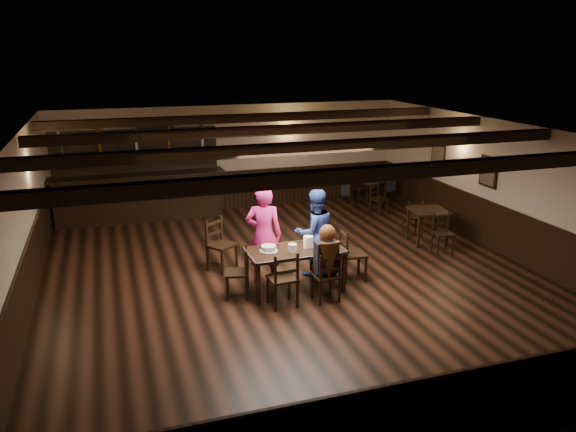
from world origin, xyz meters
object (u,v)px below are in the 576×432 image
object	(u,v)px
bar_counter	(139,190)
woman_pink	(264,235)
dining_table	(295,253)
chair_near_right	(328,273)
man_blue	(315,232)
cake	(269,249)
chair_near_left	(284,276)

from	to	relation	value
bar_counter	woman_pink	bearing A→B (deg)	-68.56
dining_table	chair_near_right	size ratio (longest dim) A/B	1.92
man_blue	cake	size ratio (longest dim) A/B	5.27
man_blue	cake	xyz separation A→B (m)	(-1.03, -0.50, -0.02)
chair_near_left	cake	xyz separation A→B (m)	(-0.06, 0.68, 0.24)
dining_table	man_blue	world-z (taller)	man_blue
chair_near_left	chair_near_right	world-z (taller)	chair_near_left
chair_near_right	cake	distance (m)	1.11
dining_table	chair_near_right	world-z (taller)	chair_near_right
chair_near_left	bar_counter	world-z (taller)	bar_counter
dining_table	cake	xyz separation A→B (m)	(-0.45, 0.07, 0.12)
chair_near_left	cake	size ratio (longest dim) A/B	3.07
man_blue	woman_pink	bearing A→B (deg)	-2.76
dining_table	chair_near_right	bearing A→B (deg)	-61.14
man_blue	bar_counter	bearing A→B (deg)	-64.14
bar_counter	dining_table	bearing A→B (deg)	-66.67
chair_near_right	bar_counter	xyz separation A→B (m)	(-2.61, 5.87, 0.21)
cake	bar_counter	world-z (taller)	bar_counter
bar_counter	cake	bearing A→B (deg)	-70.73
woman_pink	bar_counter	world-z (taller)	bar_counter
dining_table	man_blue	distance (m)	0.83
dining_table	cake	world-z (taller)	cake
woman_pink	cake	xyz separation A→B (m)	(-0.04, -0.45, -0.10)
dining_table	bar_counter	size ratio (longest dim) A/B	0.41
man_blue	bar_counter	size ratio (longest dim) A/B	0.39
chair_near_right	bar_counter	bearing A→B (deg)	113.96
man_blue	dining_table	bearing A→B (deg)	39.07
dining_table	bar_counter	distance (m)	5.69
chair_near_right	man_blue	distance (m)	1.28
man_blue	cake	distance (m)	1.15
woman_pink	chair_near_right	bearing A→B (deg)	141.62
chair_near_right	woman_pink	distance (m)	1.45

